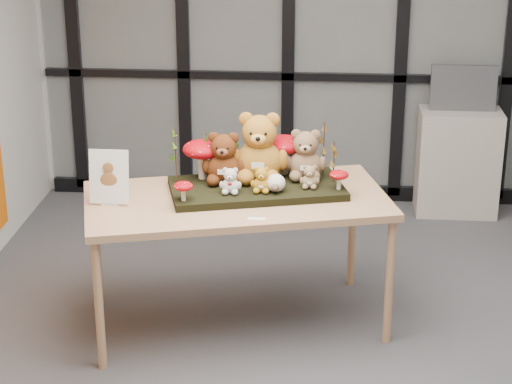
# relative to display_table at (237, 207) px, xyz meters

# --- Properties ---
(floor) EXTENTS (5.00, 5.00, 0.00)m
(floor) POSITION_rel_display_table_xyz_m (0.65, -0.25, -0.78)
(floor) COLOR #4B4B50
(floor) RESTS_ON ground
(room_shell) EXTENTS (5.00, 5.00, 5.00)m
(room_shell) POSITION_rel_display_table_xyz_m (0.65, -0.25, 0.90)
(room_shell) COLOR beige
(room_shell) RESTS_ON floor
(glass_partition) EXTENTS (4.90, 0.06, 2.78)m
(glass_partition) POSITION_rel_display_table_xyz_m (0.65, 2.22, 0.64)
(glass_partition) COLOR #2D383F
(glass_partition) RESTS_ON floor
(display_table) EXTENTS (1.96, 1.32, 0.84)m
(display_table) POSITION_rel_display_table_xyz_m (0.00, 0.00, 0.00)
(display_table) COLOR tan
(display_table) RESTS_ON floor
(diorama_tray) EXTENTS (1.13, 0.76, 0.04)m
(diorama_tray) POSITION_rel_display_table_xyz_m (0.11, 0.10, 0.09)
(diorama_tray) COLOR black
(diorama_tray) RESTS_ON display_table
(bear_pooh_yellow) EXTENTS (0.43, 0.40, 0.47)m
(bear_pooh_yellow) POSITION_rel_display_table_xyz_m (0.12, 0.21, 0.34)
(bear_pooh_yellow) COLOR #A4691F
(bear_pooh_yellow) RESTS_ON diorama_tray
(bear_brown_medium) EXTENTS (0.32, 0.30, 0.35)m
(bear_brown_medium) POSITION_rel_display_table_xyz_m (-0.09, 0.14, 0.28)
(bear_brown_medium) COLOR #4E230D
(bear_brown_medium) RESTS_ON diorama_tray
(bear_tan_back) EXTENTS (0.31, 0.29, 0.34)m
(bear_tan_back) POSITION_rel_display_table_xyz_m (0.40, 0.25, 0.28)
(bear_tan_back) COLOR brown
(bear_tan_back) RESTS_ON diorama_tray
(bear_small_yellow) EXTENTS (0.16, 0.15, 0.17)m
(bear_small_yellow) POSITION_rel_display_table_xyz_m (0.15, -0.01, 0.19)
(bear_small_yellow) COLOR #B47D19
(bear_small_yellow) RESTS_ON diorama_tray
(bear_white_bow) EXTENTS (0.16, 0.15, 0.17)m
(bear_white_bow) POSITION_rel_display_table_xyz_m (-0.03, -0.04, 0.20)
(bear_white_bow) COLOR silver
(bear_white_bow) RESTS_ON diorama_tray
(bear_beige_small) EXTENTS (0.14, 0.13, 0.16)m
(bear_beige_small) POSITION_rel_display_table_xyz_m (0.43, 0.08, 0.19)
(bear_beige_small) COLOR #8D714D
(bear_beige_small) RESTS_ON diorama_tray
(plush_cream_hedgehog) EXTENTS (0.11, 0.10, 0.12)m
(plush_cream_hedgehog) POSITION_rel_display_table_xyz_m (0.23, 0.00, 0.17)
(plush_cream_hedgehog) COLOR #EEE5CC
(plush_cream_hedgehog) RESTS_ON diorama_tray
(mushroom_back_left) EXTENTS (0.24, 0.24, 0.27)m
(mushroom_back_left) POSITION_rel_display_table_xyz_m (-0.23, 0.20, 0.24)
(mushroom_back_left) COLOR #94040C
(mushroom_back_left) RESTS_ON diorama_tray
(mushroom_back_right) EXTENTS (0.24, 0.24, 0.27)m
(mushroom_back_right) POSITION_rel_display_table_xyz_m (0.26, 0.32, 0.24)
(mushroom_back_right) COLOR #94040C
(mushroom_back_right) RESTS_ON diorama_tray
(mushroom_front_left) EXTENTS (0.11, 0.11, 0.13)m
(mushroom_front_left) POSITION_rel_display_table_xyz_m (-0.29, -0.19, 0.17)
(mushroom_front_left) COLOR #94040C
(mushroom_front_left) RESTS_ON diorama_tray
(mushroom_front_right) EXTENTS (0.12, 0.12, 0.13)m
(mushroom_front_right) POSITION_rel_display_table_xyz_m (0.61, 0.07, 0.17)
(mushroom_front_right) COLOR #94040C
(mushroom_front_right) RESTS_ON diorama_tray
(sprig_green_far_left) EXTENTS (0.05, 0.05, 0.34)m
(sprig_green_far_left) POSITION_rel_display_table_xyz_m (-0.38, 0.11, 0.28)
(sprig_green_far_left) COLOR #1C390D
(sprig_green_far_left) RESTS_ON diorama_tray
(sprig_green_mid_left) EXTENTS (0.05, 0.05, 0.29)m
(sprig_green_mid_left) POSITION_rel_display_table_xyz_m (-0.20, 0.21, 0.25)
(sprig_green_mid_left) COLOR #1C390D
(sprig_green_mid_left) RESTS_ON diorama_tray
(sprig_dry_far_right) EXTENTS (0.05, 0.05, 0.34)m
(sprig_dry_far_right) POSITION_rel_display_table_xyz_m (0.51, 0.32, 0.28)
(sprig_dry_far_right) COLOR brown
(sprig_dry_far_right) RESTS_ON diorama_tray
(sprig_dry_mid_right) EXTENTS (0.05, 0.05, 0.25)m
(sprig_dry_mid_right) POSITION_rel_display_table_xyz_m (0.57, 0.20, 0.24)
(sprig_dry_mid_right) COLOR brown
(sprig_dry_mid_right) RESTS_ON diorama_tray
(sprig_green_centre) EXTENTS (0.05, 0.05, 0.24)m
(sprig_green_centre) POSITION_rel_display_table_xyz_m (-0.02, 0.27, 0.23)
(sprig_green_centre) COLOR #1C390D
(sprig_green_centre) RESTS_ON diorama_tray
(sign_holder) EXTENTS (0.23, 0.06, 0.33)m
(sign_holder) POSITION_rel_display_table_xyz_m (-0.72, -0.17, 0.22)
(sign_holder) COLOR silver
(sign_holder) RESTS_ON display_table
(label_card) EXTENTS (0.10, 0.03, 0.00)m
(label_card) POSITION_rel_display_table_xyz_m (0.15, -0.33, 0.07)
(label_card) COLOR white
(label_card) RESTS_ON display_table
(cabinet) EXTENTS (0.64, 0.37, 0.85)m
(cabinet) POSITION_rel_display_table_xyz_m (1.58, 1.99, -0.35)
(cabinet) COLOR #ABA198
(cabinet) RESTS_ON floor
(monitor) EXTENTS (0.51, 0.05, 0.36)m
(monitor) POSITION_rel_display_table_xyz_m (1.58, 2.01, 0.26)
(monitor) COLOR #4A4C52
(monitor) RESTS_ON cabinet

